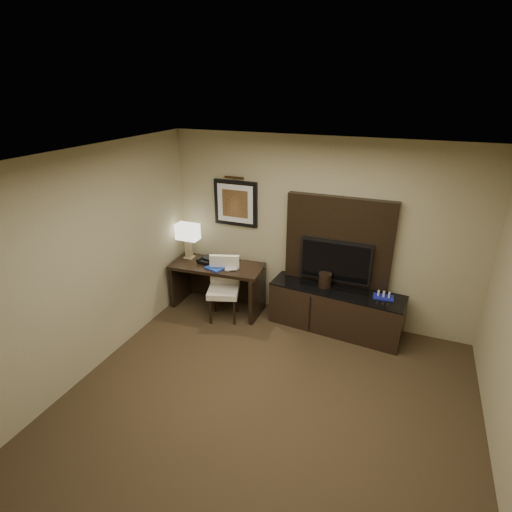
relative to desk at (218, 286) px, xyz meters
The scene contains 17 objects.
floor 2.59m from the desk, 55.05° to the right, with size 4.50×5.00×0.01m, color #332616.
ceiling 3.46m from the desk, 55.05° to the right, with size 4.50×5.00×0.01m, color silver.
wall_back 1.80m from the desk, 15.25° to the left, with size 4.50×0.01×2.70m, color tan.
wall_left 2.44m from the desk, 110.44° to the right, with size 0.01×5.00×2.70m, color tan.
desk is the anchor object (origin of this frame).
credenza 1.85m from the desk, ahead, with size 1.88×0.52×0.65m, color black.
tv_wall_panel 2.01m from the desk, 10.89° to the left, with size 1.50×0.12×1.30m, color black.
tv 1.90m from the desk, ahead, with size 1.00×0.08×0.60m, color black.
artwork 1.34m from the desk, 66.09° to the left, with size 0.70×0.04×0.70m, color black.
picture_light 1.71m from the desk, 63.77° to the left, with size 0.04×0.04×0.30m, color #432B15.
desk_chair 0.34m from the desk, 47.14° to the right, with size 0.45×0.52×0.93m, color beige, non-canonical shape.
table_lamp 0.87m from the desk, behind, with size 0.37×0.21×0.61m, color #9A8C60, non-canonical shape.
desk_phone 0.47m from the desk, behind, with size 0.19×0.18×0.10m, color black, non-canonical shape.
blue_folder 0.40m from the desk, 47.57° to the right, with size 0.26×0.34×0.02m, color #1C3DB7.
book 0.53m from the desk, 20.17° to the right, with size 0.18×0.02×0.25m, color #9F917D.
ice_bucket 1.71m from the desk, ahead, with size 0.19×0.19×0.21m, color black.
minibar_tray 2.50m from the desk, ahead, with size 0.27×0.16×0.10m, color #161C94, non-canonical shape.
Camera 1 is at (1.18, -2.84, 3.33)m, focal length 28.00 mm.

